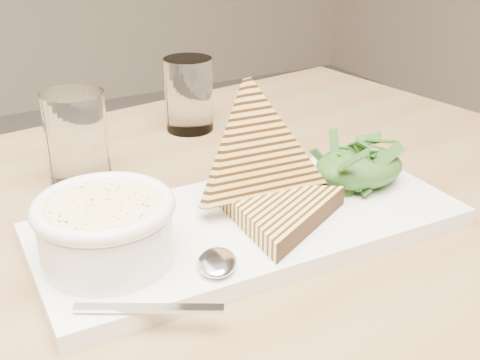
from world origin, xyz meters
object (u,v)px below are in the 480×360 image
platter (250,224)px  glass_near (77,138)px  table_top (145,282)px  glass_far (189,95)px  soup_bowl (107,237)px

platter → glass_near: bearing=119.7°
table_top → glass_far: glass_far is taller
soup_bowl → glass_far: (0.22, 0.31, 0.01)m
table_top → glass_near: 0.22m
glass_near → table_top: bearing=-90.4°
soup_bowl → glass_near: (0.03, 0.21, 0.01)m
platter → glass_near: glass_near is taller
platter → glass_near: size_ratio=3.88×
glass_far → platter: bearing=-103.7°
platter → glass_near: 0.24m
table_top → glass_near: (0.00, 0.21, 0.08)m
platter → glass_far: glass_far is taller
glass_near → platter: bearing=-60.3°
glass_far → table_top: bearing=-122.0°
table_top → glass_far: 0.37m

